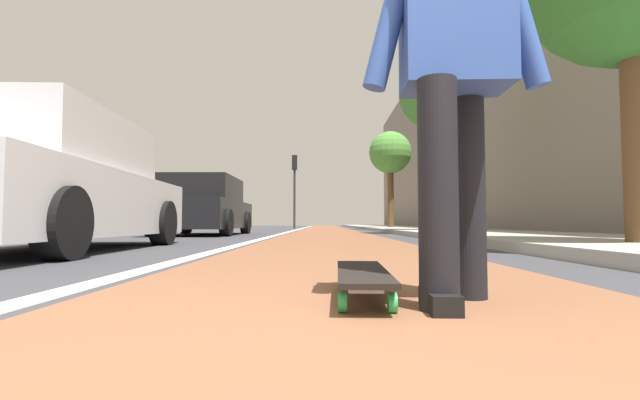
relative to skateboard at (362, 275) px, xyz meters
The scene contains 12 objects.
ground_plane 8.72m from the skateboard, ahead, with size 80.00×80.00×0.00m, color #38383D.
bike_lane_paint 22.72m from the skateboard, ahead, with size 56.00×2.31×0.00m, color brown.
lane_stripe_white 18.76m from the skateboard, ahead, with size 52.00×0.16×0.01m, color silver.
sidewalk_curb 17.06m from the skateboard, 11.46° to the right, with size 52.00×3.20×0.12m, color #9E9B93.
building_facade 22.20m from the skateboard, 17.09° to the right, with size 40.00×1.20×9.79m, color gray.
skateboard is the anchor object (origin of this frame).
skater_person 0.92m from the skateboard, 113.32° to the right, with size 0.46×0.72×1.64m.
parked_car_near 4.35m from the skateboard, 46.83° to the left, with size 4.18×1.98×1.47m.
parked_car_mid 9.99m from the skateboard, 18.85° to the left, with size 4.12×1.94×1.47m.
traffic_light 22.51m from the skateboard, ahead, with size 0.33×0.28×4.03m.
street_tree_mid 11.24m from the skateboard, 16.40° to the right, with size 2.09×2.09×4.96m.
street_tree_far 19.13m from the skateboard, ahead, with size 1.97×1.97×4.58m.
Camera 1 is at (-0.54, 0.15, 0.31)m, focal length 24.70 mm.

